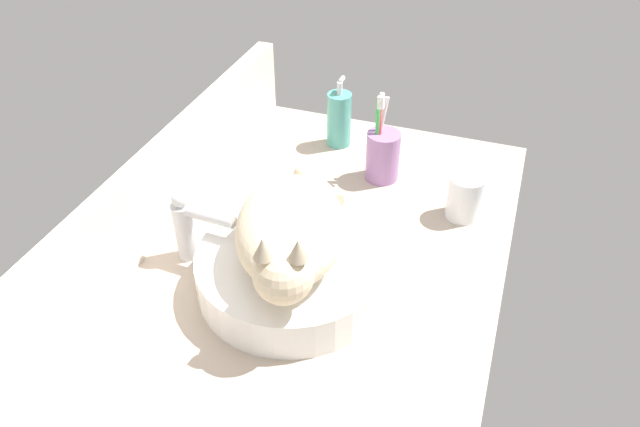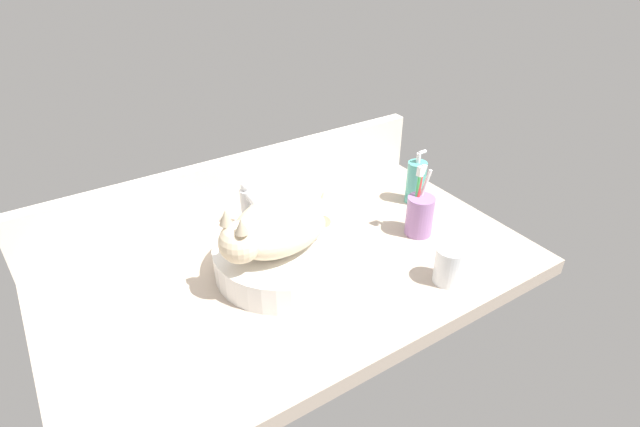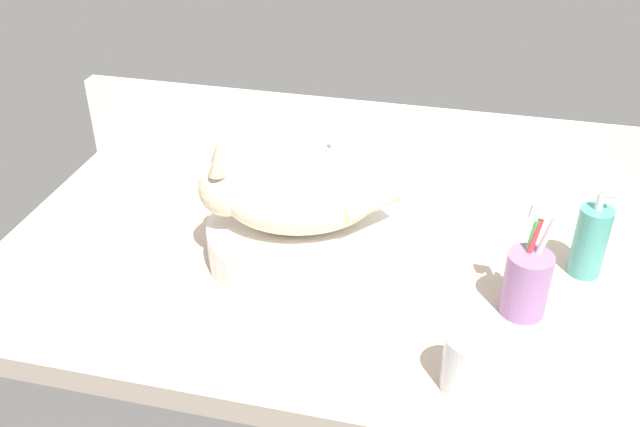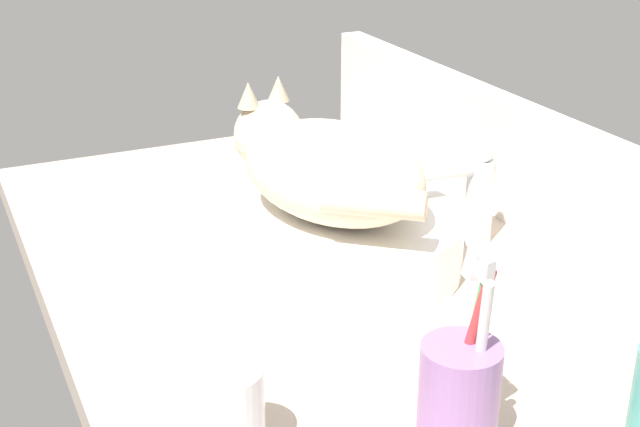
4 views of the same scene
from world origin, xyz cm
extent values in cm
cube|color=#B2A08E|center=(0.00, 0.00, -2.00)|extent=(110.48, 63.86, 4.00)
cube|color=silver|center=(0.00, 30.13, 8.08)|extent=(110.48, 3.60, 16.16)
cylinder|color=white|center=(-2.53, 1.37, 3.44)|extent=(31.22, 31.22, 6.88)
ellipsoid|color=beige|center=(-2.53, 1.37, 12.38)|extent=(28.87, 23.54, 11.00)
sphere|color=beige|center=(-13.89, -2.09, 13.88)|extent=(8.80, 8.80, 8.80)
cone|color=tan|center=(-14.20, -4.49, 19.28)|extent=(2.80, 2.80, 3.20)
cone|color=tan|center=(-15.48, -0.28, 19.28)|extent=(2.80, 2.80, 3.20)
cylinder|color=beige|center=(8.75, 0.80, 12.88)|extent=(9.37, 10.59, 3.20)
cylinder|color=silver|center=(-1.36, 21.47, 5.50)|extent=(3.60, 3.60, 11.00)
cylinder|color=silver|center=(-1.65, 16.48, 10.40)|extent=(2.78, 10.11, 2.20)
sphere|color=silver|center=(-1.36, 21.47, 12.20)|extent=(2.80, 2.80, 2.80)
cylinder|color=teal|center=(43.51, 8.22, 6.08)|extent=(5.29, 5.29, 12.16)
cylinder|color=silver|center=(43.51, 8.22, 13.56)|extent=(1.20, 1.20, 2.80)
cylinder|color=silver|center=(44.71, 8.22, 14.96)|extent=(2.20, 1.00, 1.00)
cylinder|color=#996BA8|center=(33.61, -4.32, 5.19)|extent=(6.82, 6.82, 10.38)
cylinder|color=white|center=(34.27, -3.04, 8.90)|extent=(4.17, 2.61, 16.86)
cube|color=white|center=(34.27, -3.04, 17.40)|extent=(1.65, 1.04, 2.65)
cylinder|color=#D13838|center=(33.04, -3.53, 8.90)|extent=(3.49, 2.79, 16.93)
cube|color=white|center=(33.04, -3.53, 17.40)|extent=(1.56, 1.06, 2.63)
cylinder|color=green|center=(32.95, -3.14, 8.90)|extent=(2.86, 2.00, 17.01)
cube|color=white|center=(32.95, -3.14, 17.40)|extent=(1.47, 0.95, 2.57)
cylinder|color=white|center=(26.11, -22.14, 4.35)|extent=(6.50, 6.50, 8.69)
cylinder|color=silver|center=(26.11, -22.14, 2.84)|extent=(5.72, 5.72, 5.69)
camera|label=1|loc=(-71.72, -27.73, 73.07)|focal=35.00mm
camera|label=2|loc=(-44.65, -79.69, 71.93)|focal=28.00mm
camera|label=3|loc=(23.30, -93.11, 71.13)|focal=40.00mm
camera|label=4|loc=(84.96, -40.86, 48.80)|focal=50.00mm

